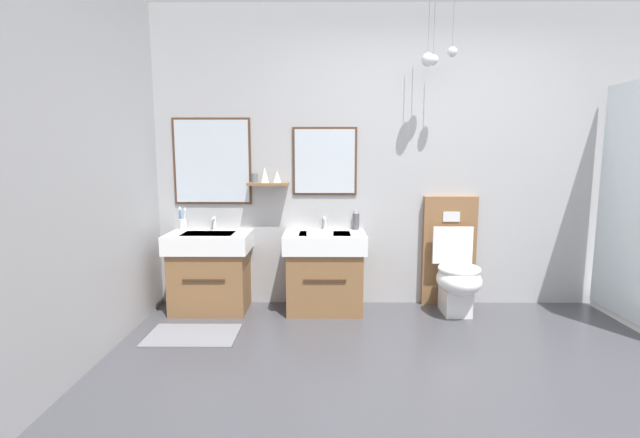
# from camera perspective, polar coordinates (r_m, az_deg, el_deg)

# --- Properties ---
(ground_plane) EXTENTS (6.33, 4.97, 0.10)m
(ground_plane) POSITION_cam_1_polar(r_m,az_deg,el_deg) (2.86, 21.35, -22.21)
(ground_plane) COLOR #3D3D42
(ground_plane) RESTS_ON ground
(wall_back) EXTENTS (5.13, 0.43, 2.66)m
(wall_back) POSITION_cam_1_polar(r_m,az_deg,el_deg) (4.22, 13.17, 7.41)
(wall_back) COLOR #A8A8AA
(wall_back) RESTS_ON ground
(wall_left) EXTENTS (0.12, 3.77, 2.66)m
(wall_left) POSITION_cam_1_polar(r_m,az_deg,el_deg) (2.77, -33.99, 5.98)
(wall_left) COLOR #A8A8AA
(wall_left) RESTS_ON ground
(bath_mat) EXTENTS (0.68, 0.44, 0.01)m
(bath_mat) POSITION_cam_1_polar(r_m,az_deg,el_deg) (3.67, -15.82, -13.98)
(bath_mat) COLOR slate
(bath_mat) RESTS_ON ground
(vanity_sink_left) EXTENTS (0.71, 0.49, 0.70)m
(vanity_sink_left) POSITION_cam_1_polar(r_m,az_deg,el_deg) (4.10, -13.71, -6.27)
(vanity_sink_left) COLOR brown
(vanity_sink_left) RESTS_ON ground
(tap_on_left_sink) EXTENTS (0.03, 0.13, 0.11)m
(tap_on_left_sink) POSITION_cam_1_polar(r_m,az_deg,el_deg) (4.19, -13.31, -0.34)
(tap_on_left_sink) COLOR silver
(tap_on_left_sink) RESTS_ON vanity_sink_left
(vanity_sink_right) EXTENTS (0.71, 0.49, 0.70)m
(vanity_sink_right) POSITION_cam_1_polar(r_m,az_deg,el_deg) (3.98, 0.59, -6.47)
(vanity_sink_right) COLOR brown
(vanity_sink_right) RESTS_ON ground
(tap_on_right_sink) EXTENTS (0.03, 0.13, 0.11)m
(tap_on_right_sink) POSITION_cam_1_polar(r_m,az_deg,el_deg) (4.08, 0.59, -0.36)
(tap_on_right_sink) COLOR silver
(tap_on_right_sink) RESTS_ON vanity_sink_right
(toilet) EXTENTS (0.48, 0.63, 1.00)m
(toilet) POSITION_cam_1_polar(r_m,az_deg,el_deg) (4.15, 16.57, -6.06)
(toilet) COLOR brown
(toilet) RESTS_ON ground
(toothbrush_cup) EXTENTS (0.07, 0.07, 0.21)m
(toothbrush_cup) POSITION_cam_1_polar(r_m,az_deg,el_deg) (4.26, -16.93, -0.57)
(toothbrush_cup) COLOR silver
(toothbrush_cup) RESTS_ON vanity_sink_left
(soap_dispenser) EXTENTS (0.06, 0.06, 0.18)m
(soap_dispenser) POSITION_cam_1_polar(r_m,az_deg,el_deg) (4.08, 4.58, -0.27)
(soap_dispenser) COLOR #4C4C51
(soap_dispenser) RESTS_ON vanity_sink_right
(folded_hand_towel) EXTENTS (0.22, 0.16, 0.04)m
(folded_hand_towel) POSITION_cam_1_polar(r_m,az_deg,el_deg) (3.77, -0.00, -1.81)
(folded_hand_towel) COLOR white
(folded_hand_towel) RESTS_ON vanity_sink_right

